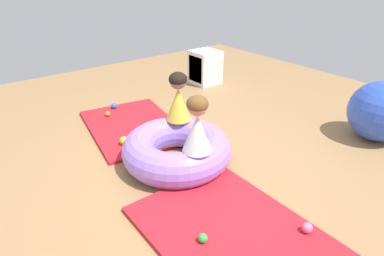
{
  "coord_description": "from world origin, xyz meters",
  "views": [
    {
      "loc": [
        2.28,
        -1.77,
        1.9
      ],
      "look_at": [
        -0.12,
        0.09,
        0.36
      ],
      "focal_mm": 30.62,
      "sensor_mm": 36.0,
      "label": 1
    }
  ],
  "objects_px": {
    "inflatable_cushion": "(177,149)",
    "child_in_white": "(197,125)",
    "exercise_ball_large": "(380,111)",
    "play_ball_pink": "(307,228)",
    "play_ball_green": "(203,238)",
    "storage_cube": "(204,67)",
    "child_in_yellow": "(178,97)",
    "play_ball_blue": "(114,106)",
    "play_ball_orange": "(108,114)",
    "play_ball_yellow": "(124,141)"
  },
  "relations": [
    {
      "from": "play_ball_pink",
      "to": "play_ball_yellow",
      "type": "xyz_separation_m",
      "value": [
        -2.09,
        -0.48,
        0.01
      ]
    },
    {
      "from": "play_ball_pink",
      "to": "play_ball_blue",
      "type": "bearing_deg",
      "value": -177.89
    },
    {
      "from": "play_ball_orange",
      "to": "play_ball_yellow",
      "type": "distance_m",
      "value": 0.85
    },
    {
      "from": "inflatable_cushion",
      "to": "play_ball_yellow",
      "type": "height_order",
      "value": "inflatable_cushion"
    },
    {
      "from": "exercise_ball_large",
      "to": "storage_cube",
      "type": "bearing_deg",
      "value": -173.34
    },
    {
      "from": "child_in_white",
      "to": "play_ball_orange",
      "type": "relative_size",
      "value": 7.54
    },
    {
      "from": "play_ball_pink",
      "to": "storage_cube",
      "type": "height_order",
      "value": "storage_cube"
    },
    {
      "from": "child_in_white",
      "to": "play_ball_yellow",
      "type": "distance_m",
      "value": 1.16
    },
    {
      "from": "play_ball_green",
      "to": "exercise_ball_large",
      "type": "height_order",
      "value": "exercise_ball_large"
    },
    {
      "from": "play_ball_pink",
      "to": "exercise_ball_large",
      "type": "xyz_separation_m",
      "value": [
        -0.45,
        1.99,
        0.27
      ]
    },
    {
      "from": "play_ball_blue",
      "to": "play_ball_pink",
      "type": "xyz_separation_m",
      "value": [
        3.1,
        0.11,
        0.0
      ]
    },
    {
      "from": "child_in_yellow",
      "to": "play_ball_blue",
      "type": "bearing_deg",
      "value": -103.7
    },
    {
      "from": "child_in_yellow",
      "to": "exercise_ball_large",
      "type": "distance_m",
      "value": 2.35
    },
    {
      "from": "play_ball_yellow",
      "to": "child_in_yellow",
      "type": "bearing_deg",
      "value": 55.4
    },
    {
      "from": "child_in_yellow",
      "to": "play_ball_green",
      "type": "xyz_separation_m",
      "value": [
        1.32,
        -0.73,
        -0.53
      ]
    },
    {
      "from": "child_in_yellow",
      "to": "play_ball_orange",
      "type": "xyz_separation_m",
      "value": [
        -1.18,
        -0.33,
        -0.53
      ]
    },
    {
      "from": "inflatable_cushion",
      "to": "play_ball_green",
      "type": "xyz_separation_m",
      "value": [
        1.03,
        -0.5,
        -0.1
      ]
    },
    {
      "from": "inflatable_cushion",
      "to": "child_in_yellow",
      "type": "xyz_separation_m",
      "value": [
        -0.28,
        0.23,
        0.43
      ]
    },
    {
      "from": "play_ball_orange",
      "to": "play_ball_green",
      "type": "bearing_deg",
      "value": -9.09
    },
    {
      "from": "play_ball_pink",
      "to": "play_ball_yellow",
      "type": "distance_m",
      "value": 2.14
    },
    {
      "from": "storage_cube",
      "to": "play_ball_blue",
      "type": "bearing_deg",
      "value": -84.97
    },
    {
      "from": "child_in_white",
      "to": "exercise_ball_large",
      "type": "relative_size",
      "value": 0.76
    },
    {
      "from": "play_ball_green",
      "to": "play_ball_pink",
      "type": "height_order",
      "value": "play_ball_pink"
    },
    {
      "from": "inflatable_cushion",
      "to": "play_ball_yellow",
      "type": "relative_size",
      "value": 11.41
    },
    {
      "from": "play_ball_pink",
      "to": "storage_cube",
      "type": "xyz_separation_m",
      "value": [
        -3.25,
        1.67,
        0.2
      ]
    },
    {
      "from": "play_ball_pink",
      "to": "play_ball_green",
      "type": "bearing_deg",
      "value": -120.73
    },
    {
      "from": "inflatable_cushion",
      "to": "exercise_ball_large",
      "type": "xyz_separation_m",
      "value": [
        0.99,
        2.19,
        0.18
      ]
    },
    {
      "from": "play_ball_green",
      "to": "play_ball_orange",
      "type": "relative_size",
      "value": 0.99
    },
    {
      "from": "play_ball_orange",
      "to": "exercise_ball_large",
      "type": "relative_size",
      "value": 0.1
    },
    {
      "from": "child_in_white",
      "to": "play_ball_yellow",
      "type": "bearing_deg",
      "value": -129.09
    },
    {
      "from": "inflatable_cushion",
      "to": "child_in_white",
      "type": "bearing_deg",
      "value": -3.75
    },
    {
      "from": "child_in_white",
      "to": "play_ball_blue",
      "type": "xyz_separation_m",
      "value": [
        -2.01,
        0.11,
        -0.52
      ]
    },
    {
      "from": "child_in_yellow",
      "to": "play_ball_orange",
      "type": "bearing_deg",
      "value": -94.3
    },
    {
      "from": "play_ball_green",
      "to": "play_ball_blue",
      "type": "bearing_deg",
      "value": 167.76
    },
    {
      "from": "child_in_white",
      "to": "play_ball_pink",
      "type": "relative_size",
      "value": 6.42
    },
    {
      "from": "play_ball_blue",
      "to": "play_ball_green",
      "type": "xyz_separation_m",
      "value": [
        2.68,
        -0.58,
        -0.01
      ]
    },
    {
      "from": "inflatable_cushion",
      "to": "play_ball_orange",
      "type": "bearing_deg",
      "value": -176.1
    },
    {
      "from": "play_ball_yellow",
      "to": "storage_cube",
      "type": "relative_size",
      "value": 0.18
    },
    {
      "from": "inflatable_cushion",
      "to": "play_ball_orange",
      "type": "height_order",
      "value": "inflatable_cushion"
    },
    {
      "from": "storage_cube",
      "to": "exercise_ball_large",
      "type": "bearing_deg",
      "value": 6.66
    },
    {
      "from": "exercise_ball_large",
      "to": "play_ball_pink",
      "type": "bearing_deg",
      "value": -77.15
    },
    {
      "from": "child_in_white",
      "to": "play_ball_green",
      "type": "xyz_separation_m",
      "value": [
        0.67,
        -0.48,
        -0.53
      ]
    },
    {
      "from": "play_ball_yellow",
      "to": "play_ball_green",
      "type": "bearing_deg",
      "value": -7.35
    },
    {
      "from": "child_in_white",
      "to": "child_in_yellow",
      "type": "distance_m",
      "value": 0.7
    },
    {
      "from": "child_in_yellow",
      "to": "storage_cube",
      "type": "height_order",
      "value": "child_in_yellow"
    },
    {
      "from": "play_ball_pink",
      "to": "storage_cube",
      "type": "relative_size",
      "value": 0.15
    },
    {
      "from": "inflatable_cushion",
      "to": "play_ball_blue",
      "type": "relative_size",
      "value": 13.51
    },
    {
      "from": "inflatable_cushion",
      "to": "child_in_yellow",
      "type": "height_order",
      "value": "child_in_yellow"
    },
    {
      "from": "play_ball_orange",
      "to": "storage_cube",
      "type": "distance_m",
      "value": 2.0
    },
    {
      "from": "child_in_yellow",
      "to": "play_ball_blue",
      "type": "distance_m",
      "value": 1.47
    }
  ]
}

